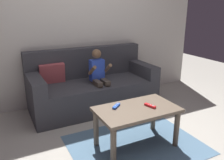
{
  "coord_description": "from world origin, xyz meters",
  "views": [
    {
      "loc": [
        -1.22,
        -1.79,
        1.51
      ],
      "look_at": [
        0.08,
        0.77,
        0.6
      ],
      "focal_mm": 37.6,
      "sensor_mm": 36.0,
      "label": 1
    }
  ],
  "objects_px": {
    "couch": "(92,87)",
    "game_remote_blue_near_edge": "(116,106)",
    "coffee_table": "(137,115)",
    "game_remote_red_center": "(150,106)",
    "person_seated_on_couch": "(99,76)"
  },
  "relations": [
    {
      "from": "coffee_table",
      "to": "game_remote_blue_near_edge",
      "type": "xyz_separation_m",
      "value": [
        -0.19,
        0.12,
        0.09
      ]
    },
    {
      "from": "coffee_table",
      "to": "couch",
      "type": "bearing_deg",
      "value": 91.09
    },
    {
      "from": "couch",
      "to": "game_remote_blue_near_edge",
      "type": "xyz_separation_m",
      "value": [
        -0.16,
        -1.1,
        0.16
      ]
    },
    {
      "from": "game_remote_blue_near_edge",
      "to": "game_remote_red_center",
      "type": "xyz_separation_m",
      "value": [
        0.33,
        -0.16,
        0.0
      ]
    },
    {
      "from": "couch",
      "to": "game_remote_red_center",
      "type": "relative_size",
      "value": 12.99
    },
    {
      "from": "coffee_table",
      "to": "game_remote_red_center",
      "type": "xyz_separation_m",
      "value": [
        0.15,
        -0.04,
        0.09
      ]
    },
    {
      "from": "couch",
      "to": "person_seated_on_couch",
      "type": "bearing_deg",
      "value": -74.85
    },
    {
      "from": "couch",
      "to": "person_seated_on_couch",
      "type": "relative_size",
      "value": 2.05
    },
    {
      "from": "game_remote_blue_near_edge",
      "to": "game_remote_red_center",
      "type": "distance_m",
      "value": 0.37
    },
    {
      "from": "coffee_table",
      "to": "game_remote_red_center",
      "type": "relative_size",
      "value": 6.15
    },
    {
      "from": "person_seated_on_couch",
      "to": "couch",
      "type": "bearing_deg",
      "value": 105.15
    },
    {
      "from": "coffee_table",
      "to": "game_remote_blue_near_edge",
      "type": "bearing_deg",
      "value": 146.16
    },
    {
      "from": "coffee_table",
      "to": "game_remote_red_center",
      "type": "distance_m",
      "value": 0.18
    },
    {
      "from": "game_remote_blue_near_edge",
      "to": "game_remote_red_center",
      "type": "height_order",
      "value": "same"
    },
    {
      "from": "game_remote_red_center",
      "to": "game_remote_blue_near_edge",
      "type": "bearing_deg",
      "value": 154.3
    }
  ]
}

